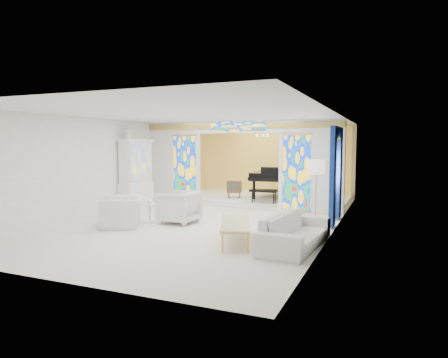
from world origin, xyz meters
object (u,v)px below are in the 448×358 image
at_px(armchair_left, 123,212).
at_px(sofa, 295,231).
at_px(armchair_right, 179,207).
at_px(tv_console, 234,187).
at_px(china_cabinet, 136,175).
at_px(grand_piano, 279,176).
at_px(coffee_table, 236,223).

bearing_deg(armchair_left, sofa, 55.91).
bearing_deg(armchair_right, tv_console, -177.32).
relative_size(china_cabinet, grand_piano, 0.89).
relative_size(armchair_right, sofa, 0.40).
height_order(china_cabinet, sofa, china_cabinet).
bearing_deg(coffee_table, china_cabinet, 148.12).
distance_m(armchair_right, sofa, 3.86).
bearing_deg(sofa, china_cabinet, 68.80).
distance_m(sofa, coffee_table, 1.37).
distance_m(china_cabinet, grand_piano, 5.39).
height_order(armchair_left, armchair_right, armchair_right).
bearing_deg(sofa, armchair_right, 73.83).
xyz_separation_m(armchair_right, coffee_table, (2.24, -1.38, -0.03)).
bearing_deg(tv_console, armchair_left, -118.54).
height_order(china_cabinet, armchair_left, china_cabinet).
xyz_separation_m(china_cabinet, armchair_left, (1.39, -2.60, -0.77)).
xyz_separation_m(armchair_left, grand_piano, (2.66, 6.15, 0.59)).
relative_size(coffee_table, tv_console, 3.37).
distance_m(coffee_table, tv_console, 6.15).
xyz_separation_m(armchair_left, armchair_right, (1.16, 0.99, 0.06)).
relative_size(china_cabinet, coffee_table, 1.27).
height_order(armchair_right, coffee_table, armchair_right).
relative_size(china_cabinet, sofa, 1.10).
height_order(armchair_right, grand_piano, grand_piano).
bearing_deg(armchair_left, china_cabinet, 178.54).
bearing_deg(sofa, coffee_table, 94.98).
relative_size(coffee_table, grand_piano, 0.70).
bearing_deg(grand_piano, sofa, -74.77).
relative_size(grand_piano, tv_console, 4.78).
xyz_separation_m(armchair_left, coffee_table, (3.40, -0.38, 0.02)).
xyz_separation_m(china_cabinet, sofa, (6.17, -2.97, -0.81)).
height_order(china_cabinet, grand_piano, china_cabinet).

